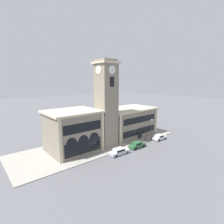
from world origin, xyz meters
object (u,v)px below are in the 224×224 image
object	(u,v)px
parked_car_far	(159,137)
bollard	(145,139)
parked_car_mid	(137,145)
street_lamp	(152,126)
parked_car_near	(119,151)

from	to	relation	value
parked_car_far	bollard	size ratio (longest dim) A/B	4.02
bollard	parked_car_mid	bearing A→B (deg)	-161.53
parked_car_mid	bollard	world-z (taller)	parked_car_mid
parked_car_mid	bollard	distance (m)	5.48
parked_car_mid	parked_car_far	distance (m)	9.16
street_lamp	parked_car_far	bearing A→B (deg)	-53.66
parked_car_far	bollard	world-z (taller)	parked_car_far
bollard	street_lamp	bearing A→B (deg)	0.73
parked_car_far	street_lamp	world-z (taller)	street_lamp
parked_car_far	bollard	xyz separation A→B (m)	(-3.96, 1.74, -0.07)
bollard	parked_car_near	bearing A→B (deg)	-171.11
parked_car_near	parked_car_far	xyz separation A→B (m)	(15.06, -0.00, 0.02)
parked_car_near	parked_car_far	size ratio (longest dim) A/B	1.15
parked_car_mid	parked_car_near	bearing A→B (deg)	-177.29
parked_car_far	bollard	bearing A→B (deg)	159.02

